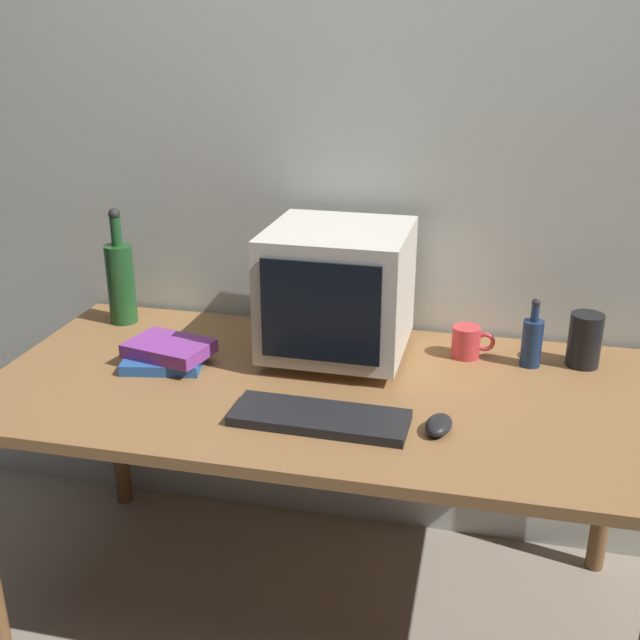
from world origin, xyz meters
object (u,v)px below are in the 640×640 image
at_px(bottle_short, 532,341).
at_px(mug, 467,342).
at_px(bottle_tall, 121,280).
at_px(computer_mouse, 439,425).
at_px(metal_canister, 585,340).
at_px(book_stack, 167,354).
at_px(crt_monitor, 338,291).
at_px(keyboard, 320,418).

relative_size(bottle_short, mug, 1.63).
relative_size(bottle_tall, bottle_short, 1.86).
xyz_separation_m(computer_mouse, metal_canister, (0.36, 0.46, 0.06)).
relative_size(book_stack, metal_canister, 1.70).
bearing_deg(book_stack, metal_canister, 12.85).
distance_m(crt_monitor, keyboard, 0.44).
height_order(bottle_short, book_stack, bottle_short).
bearing_deg(mug, crt_monitor, -168.73).
height_order(bottle_tall, metal_canister, bottle_tall).
bearing_deg(bottle_short, keyboard, -137.78).
height_order(crt_monitor, mug, crt_monitor).
bearing_deg(book_stack, bottle_short, 12.82).
relative_size(computer_mouse, bottle_tall, 0.27).
bearing_deg(crt_monitor, book_stack, -158.99).
relative_size(crt_monitor, keyboard, 0.94).
distance_m(computer_mouse, bottle_tall, 1.14).
relative_size(crt_monitor, metal_canister, 2.62).
relative_size(crt_monitor, computer_mouse, 3.93).
xyz_separation_m(crt_monitor, book_stack, (-0.44, -0.17, -0.16)).
xyz_separation_m(computer_mouse, bottle_tall, (-1.03, 0.48, 0.12)).
distance_m(keyboard, book_stack, 0.53).
height_order(keyboard, metal_canister, metal_canister).
distance_m(bottle_short, book_stack, 1.00).
bearing_deg(keyboard, bottle_tall, 147.70).
bearing_deg(metal_canister, mug, -177.65).
relative_size(bottle_short, book_stack, 0.77).
xyz_separation_m(bottle_tall, book_stack, (0.27, -0.28, -0.10)).
relative_size(computer_mouse, metal_canister, 0.67).
height_order(computer_mouse, bottle_short, bottle_short).
bearing_deg(book_stack, bottle_tall, 133.99).
xyz_separation_m(bottle_short, book_stack, (-0.98, -0.22, -0.04)).
xyz_separation_m(crt_monitor, mug, (0.36, 0.07, -0.15)).
bearing_deg(mug, book_stack, -163.22).
distance_m(crt_monitor, book_stack, 0.50).
distance_m(keyboard, computer_mouse, 0.28).
distance_m(bottle_short, mug, 0.18).
bearing_deg(crt_monitor, metal_canister, 7.14).
bearing_deg(computer_mouse, keyboard, -166.95).
height_order(crt_monitor, metal_canister, crt_monitor).
relative_size(computer_mouse, book_stack, 0.39).
relative_size(crt_monitor, mug, 3.28).
relative_size(crt_monitor, bottle_tall, 1.08).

